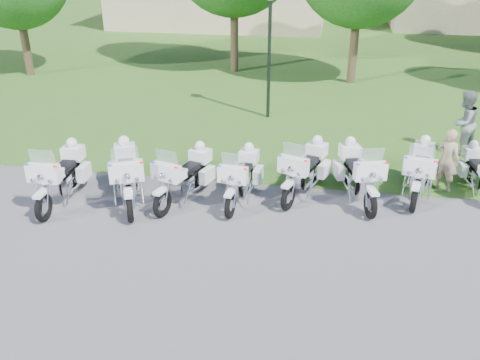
% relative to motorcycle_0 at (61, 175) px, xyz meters
% --- Properties ---
extents(ground, '(100.00, 100.00, 0.00)m').
position_rel_motorcycle_0_xyz_m(ground, '(4.56, -1.29, -0.69)').
color(ground, slate).
rests_on(ground, ground).
extents(grass_lawn, '(100.00, 48.00, 0.01)m').
position_rel_motorcycle_0_xyz_m(grass_lawn, '(4.56, 25.71, -0.69)').
color(grass_lawn, '#396921').
rests_on(grass_lawn, ground).
extents(motorcycle_0, '(0.84, 2.47, 1.66)m').
position_rel_motorcycle_0_xyz_m(motorcycle_0, '(0.00, 0.00, 0.00)').
color(motorcycle_0, black).
rests_on(motorcycle_0, ground).
extents(motorcycle_1, '(1.45, 2.42, 1.72)m').
position_rel_motorcycle_0_xyz_m(motorcycle_1, '(1.58, 0.26, 0.03)').
color(motorcycle_1, black).
rests_on(motorcycle_1, ground).
extents(motorcycle_2, '(1.23, 2.28, 1.58)m').
position_rel_motorcycle_0_xyz_m(motorcycle_2, '(2.95, 0.56, -0.03)').
color(motorcycle_2, black).
rests_on(motorcycle_2, ground).
extents(motorcycle_3, '(0.89, 2.27, 1.53)m').
position_rel_motorcycle_0_xyz_m(motorcycle_3, '(4.32, 0.77, -0.06)').
color(motorcycle_3, black).
rests_on(motorcycle_3, ground).
extents(motorcycle_4, '(1.28, 2.31, 1.61)m').
position_rel_motorcycle_0_xyz_m(motorcycle_4, '(5.83, 1.39, -0.02)').
color(motorcycle_4, black).
rests_on(motorcycle_4, ground).
extents(motorcycle_5, '(1.23, 2.38, 1.64)m').
position_rel_motorcycle_0_xyz_m(motorcycle_5, '(7.13, 1.35, -0.01)').
color(motorcycle_5, black).
rests_on(motorcycle_5, ground).
extents(motorcycle_6, '(1.11, 2.39, 1.63)m').
position_rel_motorcycle_0_xyz_m(motorcycle_6, '(8.66, 1.81, -0.01)').
color(motorcycle_6, black).
rests_on(motorcycle_6, ground).
extents(lamp_post, '(0.44, 0.44, 4.41)m').
position_rel_motorcycle_0_xyz_m(lamp_post, '(4.19, 7.26, 2.62)').
color(lamp_post, black).
rests_on(lamp_post, ground).
extents(bystander_a, '(0.72, 0.68, 1.65)m').
position_rel_motorcycle_0_xyz_m(bystander_a, '(9.36, 2.21, 0.13)').
color(bystander_a, tan).
rests_on(bystander_a, ground).
extents(bystander_b, '(1.17, 1.18, 1.93)m').
position_rel_motorcycle_0_xyz_m(bystander_b, '(10.23, 4.81, 0.27)').
color(bystander_b, slate).
rests_on(bystander_b, ground).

